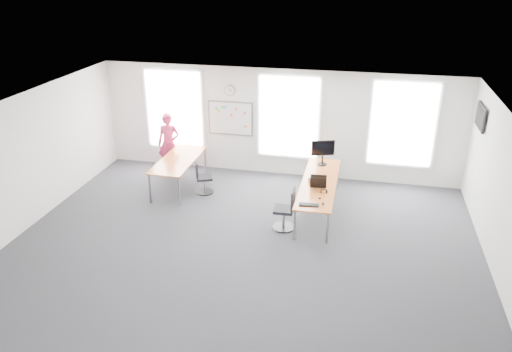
% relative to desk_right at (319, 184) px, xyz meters
% --- Properties ---
extents(floor, '(10.00, 10.00, 0.00)m').
position_rel_desk_right_xyz_m(floor, '(-1.39, -1.94, -0.71)').
color(floor, '#2A2A2F').
rests_on(floor, ground).
extents(ceiling, '(10.00, 10.00, 0.00)m').
position_rel_desk_right_xyz_m(ceiling, '(-1.39, -1.94, 2.29)').
color(ceiling, silver).
rests_on(ceiling, ground).
extents(wall_back, '(10.00, 0.00, 10.00)m').
position_rel_desk_right_xyz_m(wall_back, '(-1.39, 2.06, 0.79)').
color(wall_back, white).
rests_on(wall_back, ground).
extents(wall_front, '(10.00, 0.00, 10.00)m').
position_rel_desk_right_xyz_m(wall_front, '(-1.39, -5.94, 0.79)').
color(wall_front, white).
rests_on(wall_front, ground).
extents(wall_left, '(0.00, 10.00, 10.00)m').
position_rel_desk_right_xyz_m(wall_left, '(-6.39, -1.94, 0.79)').
color(wall_left, white).
rests_on(wall_left, ground).
extents(wall_right, '(0.00, 10.00, 10.00)m').
position_rel_desk_right_xyz_m(wall_right, '(3.61, -1.94, 0.79)').
color(wall_right, white).
rests_on(wall_right, ground).
extents(window_left, '(1.60, 0.06, 2.20)m').
position_rel_desk_right_xyz_m(window_left, '(-4.39, 2.03, 0.99)').
color(window_left, white).
rests_on(window_left, wall_back).
extents(window_mid, '(1.60, 0.06, 2.20)m').
position_rel_desk_right_xyz_m(window_mid, '(-1.09, 2.03, 0.99)').
color(window_mid, white).
rests_on(window_mid, wall_back).
extents(window_right, '(1.60, 0.06, 2.20)m').
position_rel_desk_right_xyz_m(window_right, '(1.91, 2.03, 0.99)').
color(window_right, white).
rests_on(window_right, wall_back).
extents(desk_right, '(0.83, 3.12, 0.76)m').
position_rel_desk_right_xyz_m(desk_right, '(0.00, 0.00, 0.00)').
color(desk_right, '#D2642A').
rests_on(desk_right, ground).
extents(desk_left, '(0.89, 2.22, 0.81)m').
position_rel_desk_right_xyz_m(desk_left, '(-3.77, 0.55, 0.03)').
color(desk_left, '#D2642A').
rests_on(desk_left, ground).
extents(chair_right, '(0.52, 0.52, 0.97)m').
position_rel_desk_right_xyz_m(chair_right, '(-0.62, -1.04, -0.29)').
color(chair_right, black).
rests_on(chair_right, ground).
extents(chair_left, '(0.52, 0.52, 0.88)m').
position_rel_desk_right_xyz_m(chair_left, '(-3.07, 0.35, -0.32)').
color(chair_left, black).
rests_on(chair_left, ground).
extents(person, '(0.68, 0.49, 1.74)m').
position_rel_desk_right_xyz_m(person, '(-4.39, 1.45, 0.16)').
color(person, '#C92A57').
rests_on(person, ground).
extents(whiteboard, '(1.20, 0.03, 0.90)m').
position_rel_desk_right_xyz_m(whiteboard, '(-2.74, 2.03, 0.84)').
color(whiteboard, white).
rests_on(whiteboard, wall_back).
extents(wall_clock, '(0.30, 0.04, 0.30)m').
position_rel_desk_right_xyz_m(wall_clock, '(-2.74, 2.03, 1.64)').
color(wall_clock, gray).
rests_on(wall_clock, wall_back).
extents(tv, '(0.06, 0.90, 0.55)m').
position_rel_desk_right_xyz_m(tv, '(3.56, 1.06, 1.59)').
color(tv, black).
rests_on(tv, wall_right).
extents(keyboard, '(0.45, 0.20, 0.02)m').
position_rel_desk_right_xyz_m(keyboard, '(-0.09, -1.28, 0.06)').
color(keyboard, black).
rests_on(keyboard, desk_right).
extents(mouse, '(0.10, 0.13, 0.04)m').
position_rel_desk_right_xyz_m(mouse, '(0.21, -1.17, 0.07)').
color(mouse, black).
rests_on(mouse, desk_right).
extents(lens_cap, '(0.07, 0.07, 0.01)m').
position_rel_desk_right_xyz_m(lens_cap, '(0.11, -0.89, 0.05)').
color(lens_cap, black).
rests_on(lens_cap, desk_right).
extents(headphones, '(0.16, 0.09, 0.09)m').
position_rel_desk_right_xyz_m(headphones, '(0.16, -0.59, 0.09)').
color(headphones, black).
rests_on(headphones, desk_right).
extents(laptop_sleeve, '(0.38, 0.22, 0.30)m').
position_rel_desk_right_xyz_m(laptop_sleeve, '(0.01, -0.34, 0.20)').
color(laptop_sleeve, black).
rests_on(laptop_sleeve, desk_right).
extents(paper_stack, '(0.35, 0.29, 0.11)m').
position_rel_desk_right_xyz_m(paper_stack, '(-0.09, 0.05, 0.10)').
color(paper_stack, beige).
rests_on(paper_stack, desk_right).
extents(monitor, '(0.58, 0.25, 0.67)m').
position_rel_desk_right_xyz_m(monitor, '(-0.04, 1.09, 0.45)').
color(monitor, black).
rests_on(monitor, desk_right).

